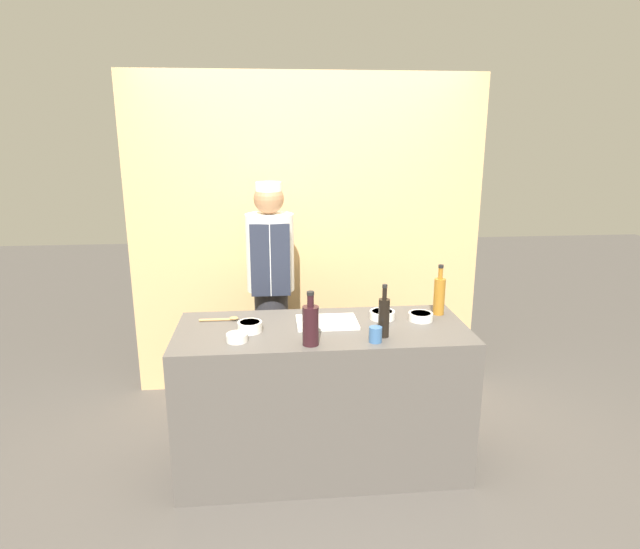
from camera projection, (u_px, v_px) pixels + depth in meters
name	position (u px, v px, depth m)	size (l,w,h in m)	color
ground_plane	(322.00, 461.00, 3.31)	(14.00, 14.00, 0.00)	#4C4742
cabinet_wall	(307.00, 236.00, 4.13)	(2.66, 0.18, 2.40)	tan
counter	(322.00, 397.00, 3.20)	(1.68, 0.69, 0.88)	#514C47
sauce_bowl_orange	(250.00, 326.00, 3.01)	(0.14, 0.14, 0.06)	silver
sauce_bowl_brown	(421.00, 316.00, 3.20)	(0.15, 0.15, 0.05)	silver
sauce_bowl_yellow	(382.00, 314.00, 3.22)	(0.15, 0.15, 0.05)	silver
sauce_bowl_white	(237.00, 337.00, 2.87)	(0.12, 0.12, 0.04)	silver
cutting_board	(327.00, 322.00, 3.14)	(0.35, 0.25, 0.02)	white
bottle_amber	(439.00, 295.00, 3.28)	(0.07, 0.07, 0.31)	#9E661E
bottle_wine	(311.00, 324.00, 2.80)	(0.09, 0.09, 0.29)	black
bottle_soy	(384.00, 316.00, 2.92)	(0.06, 0.06, 0.30)	black
cup_blue	(375.00, 334.00, 2.86)	(0.07, 0.07, 0.08)	#386093
wooden_spoon	(224.00, 319.00, 3.19)	(0.23, 0.04, 0.02)	#B2844C
chef_center	(271.00, 289.00, 3.76)	(0.33, 0.33, 1.65)	#28282D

